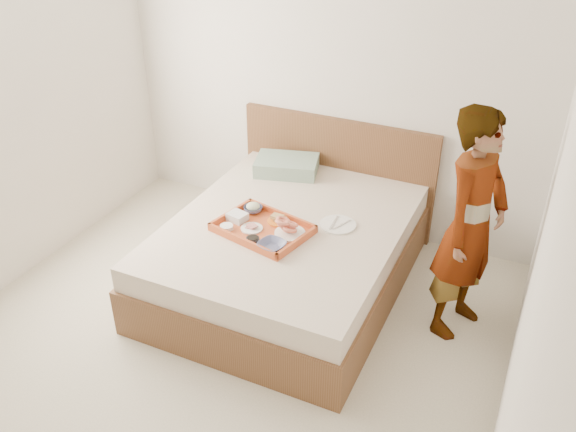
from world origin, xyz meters
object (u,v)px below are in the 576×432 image
(bed, at_px, (288,253))
(person, at_px, (471,226))
(dinner_plate, at_px, (338,225))
(tray, at_px, (263,228))

(bed, bearing_deg, person, 3.65)
(bed, bearing_deg, dinner_plate, 18.65)
(bed, distance_m, dinner_plate, 0.45)
(tray, height_order, person, person)
(dinner_plate, bearing_deg, tray, -146.43)
(bed, height_order, dinner_plate, dinner_plate)
(dinner_plate, distance_m, person, 0.92)
(dinner_plate, height_order, person, person)
(dinner_plate, relative_size, person, 0.16)
(tray, xyz_separation_m, dinner_plate, (0.44, 0.29, -0.02))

